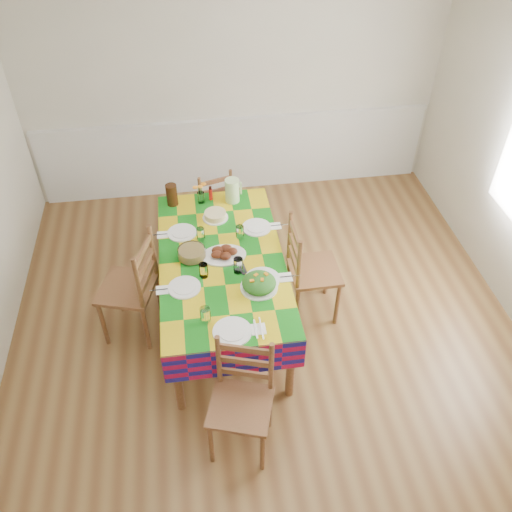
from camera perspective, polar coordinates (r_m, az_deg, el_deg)
The scene contains 22 objects.
room at distance 3.84m, azimuth 1.76°, elevation 3.12°, with size 4.58×5.08×2.78m.
wainscot at distance 6.36m, azimuth -2.19°, elevation 10.88°, with size 4.41×0.06×0.92m.
dining_table at distance 4.55m, azimuth -3.61°, elevation -1.00°, with size 1.03×1.92×0.75m.
setting_near_head at distance 3.94m, azimuth -3.45°, elevation -7.32°, with size 0.46×0.31×0.14m.
setting_left_near at distance 4.28m, azimuth -6.90°, elevation -2.64°, with size 0.47×0.28×0.12m.
setting_left_far at distance 4.73m, azimuth -7.17°, elevation 2.39°, with size 0.46×0.28×0.12m.
setting_right_near at distance 4.30m, azimuth -0.17°, elevation -1.91°, with size 0.53×0.30×0.13m.
setting_right_far at distance 4.73m, azimuth -0.50°, elevation 2.86°, with size 0.48×0.28×0.12m.
meat_platter at distance 4.49m, azimuth -3.42°, elevation 0.26°, with size 0.37×0.27×0.07m.
salad_platter at distance 4.20m, azimuth 0.32°, elevation -2.90°, with size 0.30×0.30×0.12m.
pasta_bowl at distance 4.50m, azimuth -6.78°, elevation 0.28°, with size 0.23×0.23×0.08m.
cake at distance 4.90m, azimuth -4.31°, elevation 4.28°, with size 0.23×0.23×0.06m.
serving_utensils at distance 4.44m, azimuth -1.86°, elevation -0.66°, with size 0.14×0.32×0.01m.
flower_vase at distance 5.07m, azimuth -5.85°, elevation 6.45°, with size 0.13×0.11×0.21m.
hot_sauce at distance 5.11m, azimuth -4.81°, elevation 6.63°, with size 0.03×0.03×0.14m, color red.
green_pitcher at distance 5.06m, azimuth -2.52°, elevation 6.91°, with size 0.13×0.13×0.23m, color #C0E8A4.
tea_pitcher at distance 5.07m, azimuth -8.86°, elevation 6.38°, with size 0.10×0.10×0.21m, color black.
name_card at distance 3.84m, azimuth -2.13°, elevation -9.47°, with size 0.07×0.02×0.02m, color white.
chair_near at distance 3.91m, azimuth -1.52°, elevation -15.02°, with size 0.53×0.52×0.97m.
chair_far at distance 5.64m, azimuth -4.59°, elevation 5.50°, with size 0.47×0.45×0.86m.
chair_left at distance 4.67m, azimuth -12.85°, elevation -3.32°, with size 0.56×0.57×1.05m.
chair_right at distance 4.75m, azimuth 5.62°, elevation -1.55°, with size 0.43×0.45×1.01m.
Camera 1 is at (-0.55, -2.95, 3.74)m, focal length 38.00 mm.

